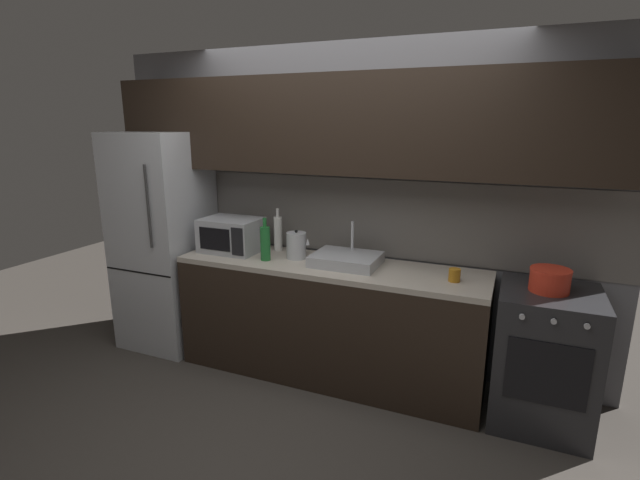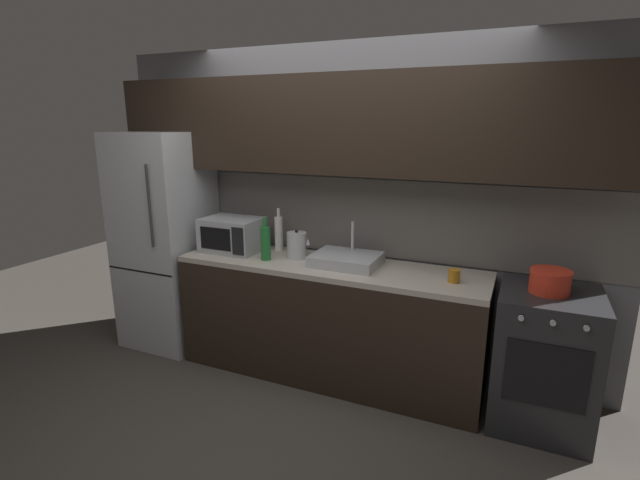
# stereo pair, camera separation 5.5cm
# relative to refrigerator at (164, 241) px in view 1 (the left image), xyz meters

# --- Properties ---
(ground_plane) EXTENTS (10.00, 10.00, 0.00)m
(ground_plane) POSITION_rel_refrigerator_xyz_m (1.54, -0.90, -0.92)
(ground_plane) COLOR #3D3833
(back_wall) EXTENTS (4.05, 0.44, 2.50)m
(back_wall) POSITION_rel_refrigerator_xyz_m (1.54, 0.30, 0.63)
(back_wall) COLOR slate
(back_wall) RESTS_ON ground
(counter_run) EXTENTS (2.31, 0.60, 0.90)m
(counter_run) POSITION_rel_refrigerator_xyz_m (1.54, 0.00, -0.47)
(counter_run) COLOR black
(counter_run) RESTS_ON ground
(refrigerator) EXTENTS (0.68, 0.69, 1.84)m
(refrigerator) POSITION_rel_refrigerator_xyz_m (0.00, 0.00, 0.00)
(refrigerator) COLOR #B7BABF
(refrigerator) RESTS_ON ground
(oven_range) EXTENTS (0.60, 0.62, 0.90)m
(oven_range) POSITION_rel_refrigerator_xyz_m (3.03, -0.00, -0.47)
(oven_range) COLOR #232326
(oven_range) RESTS_ON ground
(microwave) EXTENTS (0.46, 0.35, 0.27)m
(microwave) POSITION_rel_refrigerator_xyz_m (0.68, 0.02, 0.11)
(microwave) COLOR #A8AAAF
(microwave) RESTS_ON counter_run
(sink_basin) EXTENTS (0.48, 0.38, 0.30)m
(sink_basin) POSITION_rel_refrigerator_xyz_m (1.66, 0.03, 0.02)
(sink_basin) COLOR #ADAFB5
(sink_basin) RESTS_ON counter_run
(kettle) EXTENTS (0.19, 0.15, 0.23)m
(kettle) POSITION_rel_refrigerator_xyz_m (1.25, 0.04, 0.08)
(kettle) COLOR #B7BABF
(kettle) RESTS_ON counter_run
(wine_bottle_white) EXTENTS (0.07, 0.07, 0.35)m
(wine_bottle_white) POSITION_rel_refrigerator_xyz_m (1.02, 0.19, 0.12)
(wine_bottle_white) COLOR silver
(wine_bottle_white) RESTS_ON counter_run
(wine_bottle_green) EXTENTS (0.08, 0.08, 0.33)m
(wine_bottle_green) POSITION_rel_refrigerator_xyz_m (1.06, -0.10, 0.11)
(wine_bottle_green) COLOR #1E6B2D
(wine_bottle_green) RESTS_ON counter_run
(mug_amber) EXTENTS (0.08, 0.08, 0.09)m
(mug_amber) POSITION_rel_refrigerator_xyz_m (2.44, -0.04, 0.02)
(mug_amber) COLOR #B27019
(mug_amber) RESTS_ON counter_run
(cooking_pot) EXTENTS (0.24, 0.24, 0.15)m
(cooking_pot) POSITION_rel_refrigerator_xyz_m (3.01, 0.00, 0.05)
(cooking_pot) COLOR red
(cooking_pot) RESTS_ON oven_range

